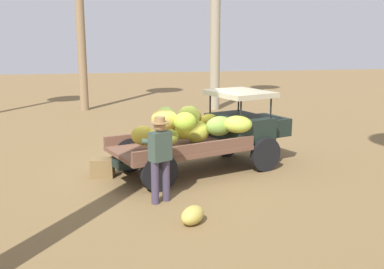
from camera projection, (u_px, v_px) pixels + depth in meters
ground_plane at (176, 170)px, 10.75m from camera, size 60.00×60.00×0.00m
truck at (209, 131)px, 10.62m from camera, size 4.66×2.92×1.85m
farmer at (160, 154)px, 8.50m from camera, size 0.57×0.54×1.68m
wooden_crate at (103, 168)px, 10.23m from camera, size 0.56×0.46×0.42m
loose_banana_bunch at (193, 215)px, 7.65m from camera, size 0.60×0.61×0.33m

